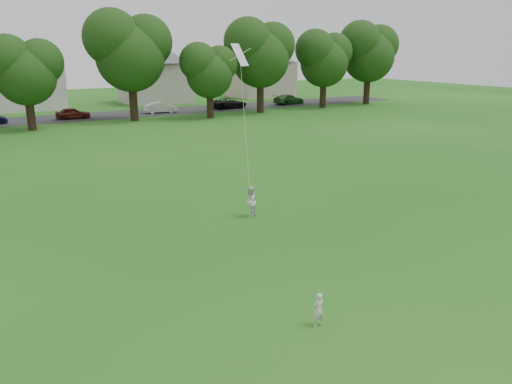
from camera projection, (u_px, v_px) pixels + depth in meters
ground at (248, 290)px, 14.69m from camera, size 160.00×160.00×0.00m
street at (37, 120)px, 49.35m from camera, size 90.00×7.00×0.01m
toddler at (318, 310)px, 12.69m from camera, size 0.35×0.24×0.92m
older_boy at (250, 202)px, 20.93m from camera, size 0.81×0.78×1.32m
kite at (245, 126)px, 20.59m from camera, size 1.08×1.07×6.15m
tree_row at (102, 54)px, 45.35m from camera, size 79.72×8.17×10.72m
parked_cars at (63, 114)px, 49.50m from camera, size 63.17×2.28×1.27m
house_row at (1, 66)px, 55.39m from camera, size 76.73×13.66×9.95m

